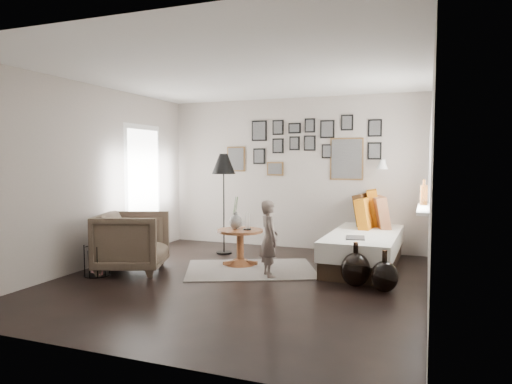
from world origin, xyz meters
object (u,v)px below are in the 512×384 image
at_px(floor_lamp, 224,168).
at_px(demijohn_small, 384,276).
at_px(child, 269,239).
at_px(daybed, 365,242).
at_px(pedestal_table, 240,249).
at_px(armchair, 132,242).
at_px(vase, 236,219).
at_px(demijohn_large, 355,269).
at_px(magazine_basket, 97,260).

height_order(floor_lamp, demijohn_small, floor_lamp).
xyz_separation_m(floor_lamp, child, (1.18, -1.15, -0.90)).
bearing_deg(daybed, floor_lamp, -178.46).
bearing_deg(pedestal_table, demijohn_small, -17.53).
height_order(armchair, child, child).
bearing_deg(child, demijohn_small, -134.40).
bearing_deg(vase, floor_lamp, 126.86).
xyz_separation_m(pedestal_table, vase, (-0.08, 0.02, 0.43)).
relative_size(pedestal_table, demijohn_large, 1.24).
distance_m(pedestal_table, armchair, 1.53).
distance_m(floor_lamp, demijohn_large, 2.87).
relative_size(demijohn_small, child, 0.48).
relative_size(floor_lamp, magazine_basket, 3.99).
relative_size(demijohn_large, child, 0.53).
xyz_separation_m(armchair, magazine_basket, (-0.29, -0.37, -0.21)).
relative_size(pedestal_table, daybed, 0.30).
bearing_deg(demijohn_large, vase, 162.89).
bearing_deg(magazine_basket, vase, 40.14).
relative_size(daybed, child, 2.22).
distance_m(demijohn_small, child, 1.53).
xyz_separation_m(demijohn_large, child, (-1.13, 0.06, 0.30)).
bearing_deg(child, floor_lamp, 8.25).
distance_m(vase, armchair, 1.49).
bearing_deg(pedestal_table, daybed, 21.93).
distance_m(daybed, armchair, 3.33).
height_order(daybed, magazine_basket, daybed).
relative_size(daybed, magazine_basket, 5.48).
bearing_deg(demijohn_large, floor_lamp, 152.29).
distance_m(pedestal_table, demijohn_large, 1.82).
distance_m(vase, demijohn_small, 2.33).
bearing_deg(armchair, demijohn_large, -104.36).
xyz_separation_m(demijohn_small, child, (-1.48, 0.18, 0.32)).
height_order(vase, floor_lamp, floor_lamp).
bearing_deg(demijohn_large, child, 176.86).
bearing_deg(demijohn_small, daybed, 106.15).
bearing_deg(pedestal_table, floor_lamp, 130.24).
xyz_separation_m(vase, floor_lamp, (-0.49, 0.65, 0.74)).
xyz_separation_m(pedestal_table, magazine_basket, (-1.55, -1.22, -0.04)).
bearing_deg(demijohn_small, armchair, -176.82).
relative_size(pedestal_table, vase, 1.40).
bearing_deg(child, armchair, 63.77).
xyz_separation_m(pedestal_table, daybed, (1.70, 0.68, 0.08)).
distance_m(daybed, demijohn_large, 1.23).
bearing_deg(magazine_basket, demijohn_small, 8.76).
bearing_deg(child, magazine_basket, 71.59).
bearing_deg(daybed, child, -131.97).
relative_size(armchair, child, 0.89).
bearing_deg(vase, pedestal_table, -14.04).
bearing_deg(vase, daybed, 20.47).
height_order(vase, armchair, vase).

